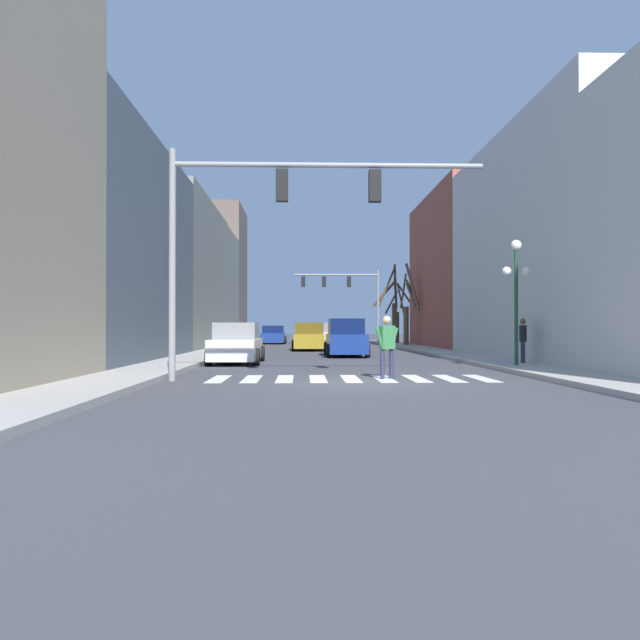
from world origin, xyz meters
name	(u,v)px	position (x,y,z in m)	size (l,w,h in m)	color
ground_plane	(355,383)	(0.00, 0.00, 0.00)	(240.00, 240.00, 0.00)	#424247
sidewalk_left	(115,380)	(-6.01, 0.00, 0.07)	(2.04, 90.00, 0.15)	#ADA89E
sidewalk_right	(589,379)	(6.01, 0.00, 0.07)	(2.04, 90.00, 0.15)	#ADA89E
building_row_left	(159,265)	(-10.03, 22.24, 5.17)	(6.00, 55.26, 12.96)	tan
building_row_right	(538,256)	(10.03, 13.81, 4.83)	(6.00, 38.30, 10.23)	beige
crosswalk_stripes	(351,379)	(0.00, 1.27, 0.00)	(7.65, 2.60, 0.01)	white
traffic_signal_near	(268,210)	(-2.23, 0.69, 4.51)	(8.30, 0.28, 6.10)	gray
traffic_signal_far	(347,289)	(2.23, 33.75, 4.45)	(6.72, 0.28, 5.99)	gray
street_lamp_right_corner	(516,276)	(5.81, 4.80, 3.11)	(0.95, 0.36, 4.18)	#1E4C2D
car_parked_left_mid	(309,337)	(-0.92, 22.18, 0.79)	(2.03, 4.68, 1.69)	#A38423
car_parked_left_near	(334,335)	(1.02, 29.99, 0.81)	(2.01, 4.70, 1.74)	silver
car_driving_toward_lane	(346,339)	(0.80, 14.50, 0.84)	(2.02, 4.74, 1.82)	navy
car_driving_away_lane	(237,344)	(-3.88, 8.68, 0.74)	(1.98, 4.80, 1.59)	white
car_parked_right_mid	(273,335)	(-3.77, 37.55, 0.73)	(2.19, 4.88, 1.55)	navy
pedestrian_crossing_street	(387,342)	(0.99, 1.20, 1.02)	(0.70, 0.40, 1.72)	#282D47
pedestrian_on_right_sidewalk	(523,336)	(6.48, 6.05, 1.08)	(0.27, 0.68, 1.58)	#282D47
street_tree_left_mid	(408,310)	(6.25, 28.46, 2.64)	(1.26, 3.03, 5.86)	brown
street_tree_right_far	(393,307)	(6.22, 35.81, 3.09)	(2.32, 2.21, 6.51)	brown
street_tree_left_near	(399,316)	(6.44, 33.95, 2.28)	(2.62, 1.02, 4.85)	#473828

